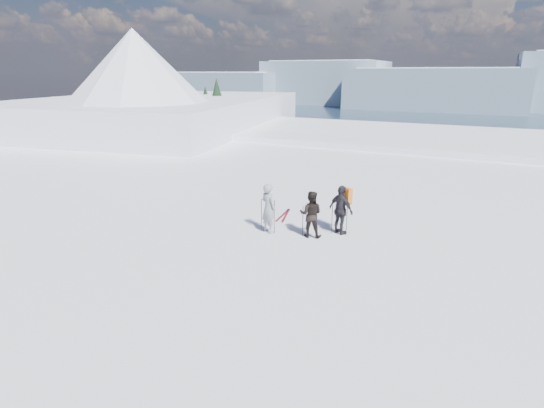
{
  "coord_description": "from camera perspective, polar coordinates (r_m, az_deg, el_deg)",
  "views": [
    {
      "loc": [
        4.29,
        -9.4,
        5.78
      ],
      "look_at": [
        -1.73,
        3.0,
        1.45
      ],
      "focal_mm": 28.0,
      "sensor_mm": 36.0,
      "label": 1
    }
  ],
  "objects": [
    {
      "name": "skier_pack",
      "position": [
        15.69,
        9.26,
        -0.82
      ],
      "size": [
        1.17,
        0.87,
        1.85
      ],
      "primitive_type": "imported",
      "rotation": [
        0.0,
        0.0,
        2.7
      ],
      "color": "black",
      "rests_on": "ground"
    },
    {
      "name": "backpack",
      "position": [
        15.54,
        10.1,
        3.63
      ],
      "size": [
        0.45,
        0.37,
        0.58
      ],
      "primitive_type": "cube",
      "rotation": [
        0.0,
        0.0,
        2.7
      ],
      "color": "#D26313",
      "rests_on": "skier_pack"
    },
    {
      "name": "far_mountain_range",
      "position": [
        465.06,
        29.94,
        13.62
      ],
      "size": [
        770.0,
        110.0,
        53.0
      ],
      "color": "slate",
      "rests_on": "ground"
    },
    {
      "name": "skis_loose",
      "position": [
        17.76,
        1.67,
        -1.51
      ],
      "size": [
        0.53,
        1.7,
        0.03
      ],
      "color": "black",
      "rests_on": "ground"
    },
    {
      "name": "lake_basin",
      "position": [
        41.49,
        18.78,
        -0.73
      ],
      "size": [
        820.0,
        820.0,
        71.62
      ],
      "color": "white",
      "rests_on": "ground"
    },
    {
      "name": "near_ridge",
      "position": [
        50.39,
        -12.48,
        6.44
      ],
      "size": [
        31.37,
        35.68,
        25.62
      ],
      "color": "white",
      "rests_on": "ground"
    },
    {
      "name": "ski_poles",
      "position": [
        15.58,
        4.58,
        -1.91
      ],
      "size": [
        3.02,
        1.02,
        1.37
      ],
      "color": "black",
      "rests_on": "ground"
    },
    {
      "name": "skier_grey",
      "position": [
        15.67,
        -0.49,
        -0.56
      ],
      "size": [
        0.81,
        0.69,
        1.87
      ],
      "primitive_type": "imported",
      "rotation": [
        0.0,
        0.0,
        2.73
      ],
      "color": "gray",
      "rests_on": "ground"
    },
    {
      "name": "skier_dark",
      "position": [
        15.33,
        5.24,
        -1.36
      ],
      "size": [
        0.95,
        0.81,
        1.72
      ],
      "primitive_type": "imported",
      "rotation": [
        0.0,
        0.0,
        3.34
      ],
      "color": "black",
      "rests_on": "ground"
    }
  ]
}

